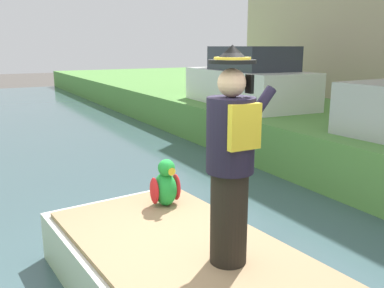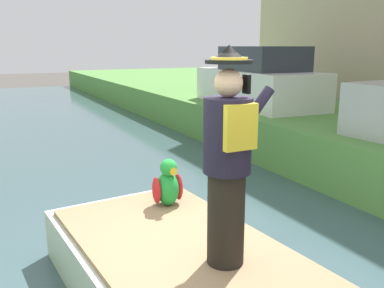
# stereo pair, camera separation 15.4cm
# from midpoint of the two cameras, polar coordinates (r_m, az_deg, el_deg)

# --- Properties ---
(person_pirate) EXTENTS (0.61, 0.42, 1.85)m
(person_pirate) POSITION_cam_midpoint_polar(r_m,az_deg,el_deg) (3.44, 6.22, -2.18)
(person_pirate) COLOR black
(person_pirate) RESTS_ON boat
(parrot_plush) EXTENTS (0.36, 0.34, 0.57)m
(parrot_plush) POSITION_cam_midpoint_polar(r_m,az_deg,el_deg) (4.92, -2.45, -5.66)
(parrot_plush) COLOR green
(parrot_plush) RESTS_ON boat
(parked_car_white) EXTENTS (1.96, 4.10, 1.50)m
(parked_car_white) POSITION_cam_midpoint_polar(r_m,az_deg,el_deg) (11.08, 9.50, 8.55)
(parked_car_white) COLOR white
(parked_car_white) RESTS_ON grass_bank_far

